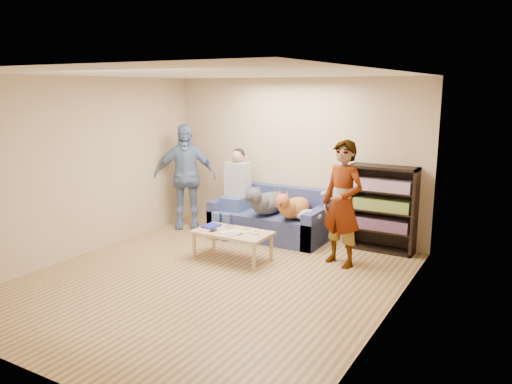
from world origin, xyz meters
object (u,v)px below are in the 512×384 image
Objects in this scene: dog_gray at (266,202)px; coffee_table at (232,234)px; dog_tan at (293,207)px; person_standing_right at (342,204)px; person_standing_left at (185,176)px; person_seated at (235,189)px; sofa at (270,220)px; notebook_blue at (211,226)px; bookshelf at (382,207)px; camera_silver at (230,227)px.

dog_gray reaches higher than coffee_table.
person_standing_right is at bearing -26.10° from dog_tan.
person_standing_left is 1.25× the size of person_seated.
notebook_blue is at bearing -105.46° from sofa.
notebook_blue is at bearing -146.00° from bookshelf.
notebook_blue is 2.59m from bookshelf.
sofa is (1.57, 0.22, -0.64)m from person_standing_left.
person_seated reaches higher than bookshelf.
notebook_blue is 0.41m from coffee_table.
person_seated is at bearing 176.60° from dog_tan.
person_seated is at bearing 118.73° from camera_silver.
person_standing_right is at bearing 22.21° from coffee_table.
bookshelf is at bearing 18.36° from dog_tan.
person_standing_left is at bearing 148.91° from camera_silver.
bookshelf is at bearing 40.67° from coffee_table.
sofa is 1.29× the size of person_seated.
person_standing_left is 1.67× the size of coffee_table.
coffee_table is 0.85× the size of bookshelf.
dog_tan is at bearing -3.40° from person_seated.
bookshelf reaches higher than coffee_table.
sofa is at bearing 174.79° from person_standing_right.
camera_silver is 0.97m from dog_gray.
sofa is (0.33, 1.21, -0.15)m from notebook_blue.
person_standing_left reaches higher than person_seated.
person_seated is at bearing -175.53° from person_standing_right.
person_standing_right reaches higher than sofa.
camera_silver is at bearing -92.69° from sofa.
bookshelf is (1.73, 1.49, 0.31)m from coffee_table.
dog_gray is at bearing -179.41° from person_standing_right.
bookshelf is (1.85, 1.37, 0.23)m from camera_silver.
person_standing_left is at bearing -178.78° from dog_gray.
notebook_blue is 0.20× the size of bookshelf.
coffee_table is at bearing -139.33° from bookshelf.
dog_tan is at bearing -20.64° from sofa.
dog_gray is at bearing 84.74° from camera_silver.
dog_gray is at bearing 91.75° from coffee_table.
bookshelf is at bearing 34.00° from notebook_blue.
notebook_blue is 2.36× the size of camera_silver.
person_seated reaches higher than notebook_blue.
notebook_blue is 0.23× the size of dog_tan.
dog_gray is (0.03, -0.19, 0.35)m from sofa.
person_standing_left reaches higher than dog_tan.
person_standing_right is 1.53× the size of dog_tan.
person_standing_left is at bearing 141.48° from notebook_blue.
notebook_blue is at bearing 172.87° from coffee_table.
dog_tan is at bearing 172.96° from person_standing_right.
notebook_blue is 0.18× the size of person_seated.
notebook_blue is 0.29m from camera_silver.
dog_tan reaches higher than sofa.
camera_silver is 0.06× the size of sofa.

